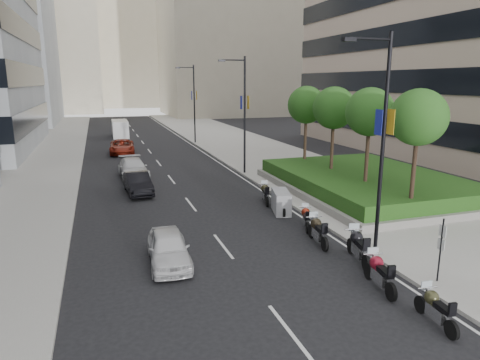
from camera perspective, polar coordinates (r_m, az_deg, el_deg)
name	(u,v)px	position (r m, az deg, el deg)	size (l,w,h in m)	color
ground	(292,280)	(16.35, 6.93, -13.06)	(160.00, 160.00, 0.00)	black
sidewalk_right	(250,148)	(46.44, 1.31, 4.23)	(10.00, 100.00, 0.15)	#9E9B93
sidewalk_left	(38,159)	(44.17, -25.33, 2.52)	(8.00, 100.00, 0.15)	#9E9B93
lane_edge	(202,152)	(44.97, -5.08, 3.80)	(0.12, 100.00, 0.01)	silver
lane_centre	(152,154)	(44.10, -11.68, 3.40)	(0.12, 100.00, 0.01)	silver
building_cream_right	(229,30)	(98.07, -1.41, 19.35)	(28.00, 24.00, 36.00)	#B7AD93
building_cream_left	(39,38)	(114.25, -25.18, 16.77)	(26.00, 24.00, 34.00)	#B7AD93
building_cream_centre	(123,39)	(134.03, -15.35, 17.64)	(30.00, 24.00, 38.00)	#B7AD93
planter	(366,188)	(29.24, 16.45, -1.00)	(10.00, 14.00, 0.40)	gray
hedge	(367,179)	(29.11, 16.53, 0.14)	(9.40, 13.40, 0.80)	#124113
tree_0	(418,118)	(22.85, 22.70, 7.66)	(2.80, 2.80, 6.30)	#332319
tree_1	(370,112)	(26.00, 16.93, 8.63)	(2.80, 2.80, 6.30)	#332319
tree_2	(334,108)	(29.36, 12.42, 9.32)	(2.80, 2.80, 6.30)	#332319
tree_3	(306,105)	(32.86, 8.84, 9.83)	(2.80, 2.80, 6.30)	#332319
lamp_post_0	(380,136)	(17.84, 18.20, 5.62)	(2.34, 0.45, 9.00)	black
lamp_post_1	(243,110)	(33.03, 0.37, 9.37)	(2.34, 0.45, 9.00)	black
lamp_post_2	(193,100)	(50.40, -6.30, 10.55)	(2.34, 0.45, 9.00)	black
parking_sign	(441,247)	(16.86, 25.20, -8.07)	(0.06, 0.32, 2.50)	black
motorcycle_0	(435,308)	(14.58, 24.61, -15.29)	(0.67, 2.01, 1.00)	black
motorcycle_1	(379,273)	(16.11, 18.07, -11.69)	(0.76, 2.27, 1.13)	black
motorcycle_2	(358,247)	(18.13, 15.50, -8.55)	(0.89, 2.40, 1.21)	black
motorcycle_3	(318,231)	(19.64, 10.31, -6.71)	(0.76, 2.28, 1.14)	black
motorcycle_4	(306,218)	(21.60, 8.78, -5.03)	(0.88, 1.90, 0.99)	black
motorcycle_5	(281,202)	(23.90, 5.50, -2.94)	(1.31, 2.18, 1.24)	black
motorcycle_6	(265,194)	(25.78, 3.39, -1.81)	(0.80, 2.14, 1.08)	black
car_a	(169,248)	(17.52, -9.51, -8.93)	(1.58, 3.91, 1.33)	silver
car_b	(138,183)	(28.64, -13.46, -0.42)	(1.45, 4.16, 1.37)	black
car_c	(133,168)	(33.49, -14.06, 1.52)	(2.01, 4.94, 1.43)	#B7B7B9
car_d	(122,147)	(45.03, -15.46, 4.31)	(2.37, 5.14, 1.43)	maroon
delivery_van	(120,129)	(58.73, -15.68, 6.52)	(2.00, 5.16, 2.16)	#BABABC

